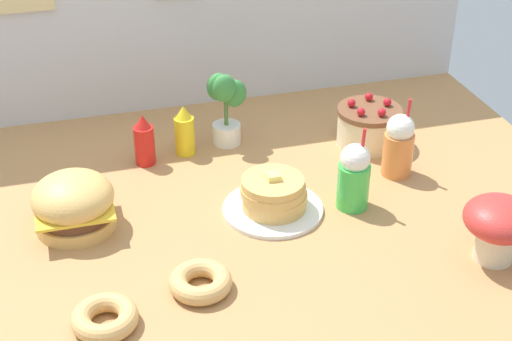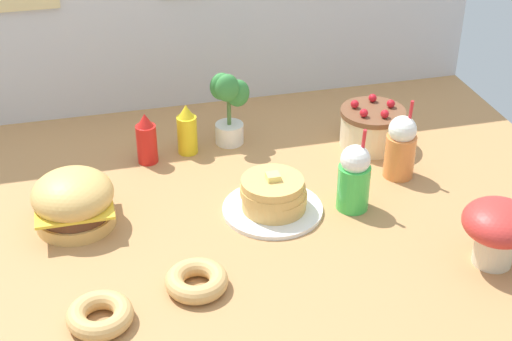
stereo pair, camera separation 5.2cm
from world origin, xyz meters
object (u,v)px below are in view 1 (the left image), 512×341
Objects in this scene: ketchup_bottle at (144,141)px; pancake_stack at (273,197)px; donut_pink_glaze at (105,318)px; layer_cake at (369,126)px; mushroom_stool at (499,224)px; orange_float_cup at (399,145)px; potted_plant at (226,105)px; donut_chocolate at (200,281)px; mustard_bottle at (184,131)px; burger at (74,203)px; cream_soda_cup at (354,176)px.

pancake_stack is at bearing -49.86° from ketchup_bottle.
donut_pink_glaze is (-0.57, -0.38, -0.02)m from pancake_stack.
ketchup_bottle is (-0.80, 0.08, 0.01)m from layer_cake.
mushroom_stool is at bearing -42.56° from ketchup_bottle.
potted_plant reaches higher than orange_float_cup.
pancake_stack is 0.43m from donut_chocolate.
potted_plant reaches higher than mustard_bottle.
burger reaches higher than pancake_stack.
cream_soda_cup is 0.89m from donut_pink_glaze.
layer_cake is 0.83× the size of orange_float_cup.
orange_float_cup reaches higher than burger.
mustard_bottle is at bearing 12.09° from ketchup_bottle.
burger is 1.33× the size of ketchup_bottle.
mustard_bottle is 0.74m from orange_float_cup.
cream_soda_cup is (0.25, -0.04, 0.06)m from pancake_stack.
cream_soda_cup is at bearing -36.96° from ketchup_bottle.
donut_pink_glaze is at bearing -154.66° from orange_float_cup.
mustard_bottle reaches higher than donut_pink_glaze.
donut_pink_glaze is (-1.03, -0.49, -0.08)m from orange_float_cup.
layer_cake reaches higher than donut_pink_glaze.
burger is 1.43× the size of donut_pink_glaze.
orange_float_cup is 0.62m from potted_plant.
pancake_stack reaches higher than donut_chocolate.
mustard_bottle is (0.15, 0.03, 0.00)m from ketchup_bottle.
potted_plant reaches higher than mushroom_stool.
potted_plant is at bearing 164.12° from layer_cake.
ketchup_bottle is at bearing -167.91° from mustard_bottle.
burger is at bearing 172.24° from pancake_stack.
mustard_bottle is 0.18m from potted_plant.
pancake_stack is 0.56m from layer_cake.
mustard_bottle is 0.67× the size of cream_soda_cup.
potted_plant is at bearing 11.57° from ketchup_bottle.
layer_cake is 1.34× the size of donut_chocolate.
layer_cake is at bearing 34.85° from donut_pink_glaze.
mushroom_stool is (1.10, -0.02, 0.09)m from donut_pink_glaze.
potted_plant reaches higher than layer_cake.
mustard_bottle is at bearing 153.46° from orange_float_cup.
cream_soda_cup is 0.98× the size of potted_plant.
pancake_stack is 1.70× the size of mustard_bottle.
layer_cake reaches higher than donut_chocolate.
pancake_stack is 0.48m from potted_plant.
cream_soda_cup is at bearing 26.20° from donut_chocolate.
cream_soda_cup is (0.59, -0.45, 0.02)m from ketchup_bottle.
orange_float_cup is at bearing 33.45° from cream_soda_cup.
burger is at bearing -145.80° from potted_plant.
pancake_stack reaches higher than donut_pink_glaze.
cream_soda_cup is 1.61× the size of donut_chocolate.
cream_soda_cup is 0.58m from potted_plant.
ketchup_bottle is at bearing 143.04° from cream_soda_cup.
orange_float_cup is at bearing 25.34° from donut_pink_glaze.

